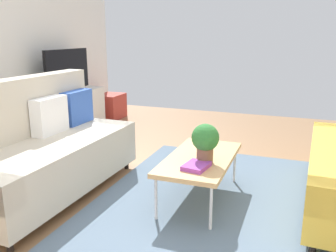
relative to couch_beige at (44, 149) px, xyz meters
The scene contains 11 objects.
ground_plane 1.49m from the couch_beige, 73.19° to the right, with size 7.68×7.68×0.00m, color #936B47.
area_rug 1.71m from the couch_beige, 78.45° to the right, with size 2.90×2.20×0.01m, color slate.
couch_beige is the anchor object (origin of this frame).
coffee_table 1.47m from the couch_beige, 74.98° to the right, with size 1.10×0.56×0.42m.
tv_console 2.22m from the couch_beige, 29.78° to the left, with size 1.40×0.44×0.64m, color silver.
tv 2.26m from the couch_beige, 29.32° to the left, with size 1.00×0.20×0.64m.
storage_trunk 3.19m from the couch_beige, 18.30° to the left, with size 0.52×0.40×0.44m, color #B2382D.
potted_plant 1.53m from the couch_beige, 80.48° to the right, with size 0.24×0.24×0.34m.
table_book_0 1.47m from the couch_beige, 86.45° to the right, with size 0.24×0.18×0.04m, color purple.
vase_0 1.79m from the couch_beige, 40.59° to the left, with size 0.12×0.12×0.13m, color #33B29E.
bottle_0 1.87m from the couch_beige, 34.87° to the left, with size 0.04×0.04×0.18m, color gold.
Camera 1 is at (-3.00, -0.86, 1.50)m, focal length 38.25 mm.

